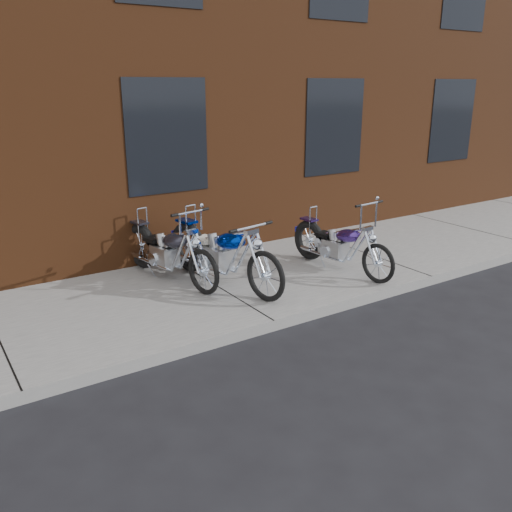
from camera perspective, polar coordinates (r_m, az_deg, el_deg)
ground at (r=6.95m, az=1.90°, el=-7.94°), size 120.00×120.00×0.00m
sidewalk at (r=8.09m, az=-4.22°, el=-3.59°), size 22.00×3.00×0.15m
building_brick at (r=13.64m, az=-19.06°, el=20.99°), size 22.00×10.00×8.00m
chopper_purple at (r=8.71m, az=8.73°, el=1.00°), size 0.52×2.12×1.19m
chopper_blue at (r=7.99m, az=-3.69°, el=0.11°), size 0.71×2.47×1.08m
chopper_third at (r=8.28m, az=-9.26°, el=0.32°), size 0.66×2.28×1.17m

